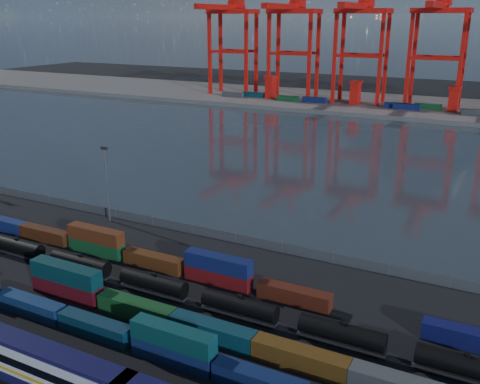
% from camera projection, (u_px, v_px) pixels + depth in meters
% --- Properties ---
extents(ground, '(700.00, 700.00, 0.00)m').
position_uv_depth(ground, '(150.00, 308.00, 81.76)').
color(ground, black).
rests_on(ground, ground).
extents(harbor_water, '(700.00, 700.00, 0.00)m').
position_uv_depth(harbor_water, '(348.00, 157.00, 170.34)').
color(harbor_water, '#2A353D').
rests_on(harbor_water, ground).
extents(far_quay, '(700.00, 70.00, 2.00)m').
position_uv_depth(far_quay, '(411.00, 107.00, 258.60)').
color(far_quay, '#514F4C').
rests_on(far_quay, ground).
extents(passenger_train, '(79.69, 3.42, 5.86)m').
position_uv_depth(passenger_train, '(39.00, 366.00, 63.50)').
color(passenger_train, silver).
rests_on(passenger_train, ground).
extents(container_row_south, '(138.81, 2.40, 5.11)m').
position_uv_depth(container_row_south, '(21.00, 299.00, 80.49)').
color(container_row_south, '#434548').
rests_on(container_row_south, ground).
extents(container_row_mid, '(129.51, 2.60, 5.53)m').
position_uv_depth(container_row_mid, '(261.00, 345.00, 69.82)').
color(container_row_mid, navy).
rests_on(container_row_mid, ground).
extents(container_row_north, '(140.92, 2.41, 5.14)m').
position_uv_depth(container_row_north, '(195.00, 269.00, 90.68)').
color(container_row_north, '#0F1C4F').
rests_on(container_row_north, ground).
extents(tanker_string, '(120.75, 2.63, 3.77)m').
position_uv_depth(tanker_string, '(116.00, 273.00, 88.79)').
color(tanker_string, black).
rests_on(tanker_string, ground).
extents(waterfront_fence, '(160.12, 0.12, 2.20)m').
position_uv_depth(waterfront_fence, '(235.00, 238.00, 105.07)').
color(waterfront_fence, '#595B5E').
rests_on(waterfront_fence, ground).
extents(yard_light_mast, '(1.60, 0.40, 16.60)m').
position_uv_depth(yard_light_mast, '(107.00, 180.00, 113.92)').
color(yard_light_mast, slate).
rests_on(yard_light_mast, ground).
extents(gantry_cranes, '(200.10, 48.19, 65.26)m').
position_uv_depth(gantry_cranes, '(400.00, 23.00, 244.04)').
color(gantry_cranes, red).
rests_on(gantry_cranes, ground).
extents(quay_containers, '(172.58, 10.99, 2.60)m').
position_uv_depth(quay_containers, '(381.00, 105.00, 250.43)').
color(quay_containers, navy).
rests_on(quay_containers, far_quay).
extents(straddle_carriers, '(140.00, 7.00, 11.10)m').
position_uv_depth(straddle_carriers, '(403.00, 95.00, 249.13)').
color(straddle_carriers, red).
rests_on(straddle_carriers, far_quay).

